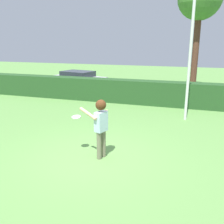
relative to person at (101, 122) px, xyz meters
name	(u,v)px	position (x,y,z in m)	size (l,w,h in m)	color
ground_plane	(92,157)	(-0.26, -0.08, -1.10)	(60.00, 60.00, 0.00)	#63984A
person	(101,122)	(0.00, 0.00, 0.00)	(0.81, 0.54, 1.77)	#736F58
frisbee	(76,117)	(-0.83, 0.10, 0.05)	(0.27, 0.27, 0.05)	white
lamppost	(191,43)	(2.18, 4.77, 2.20)	(0.24, 0.24, 5.98)	silver
hedge_row	(142,92)	(-0.26, 7.13, -0.46)	(21.73, 0.90, 1.29)	#264E23
parked_car_silver	(78,79)	(-5.83, 10.55, -0.42)	(4.46, 2.54, 1.25)	#B7B7BC
oak_tree	(200,0)	(2.30, 12.08, 4.85)	(2.85, 2.85, 7.51)	brown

